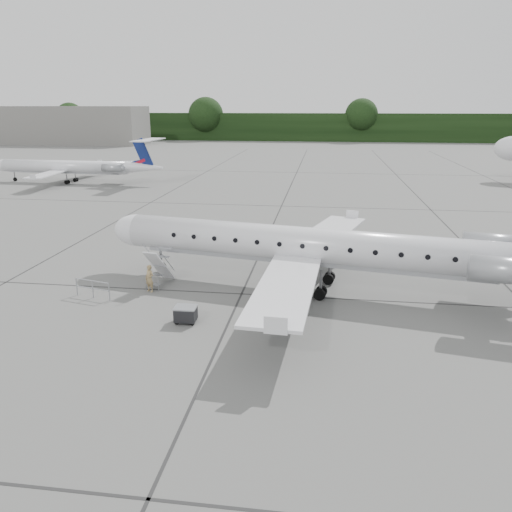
# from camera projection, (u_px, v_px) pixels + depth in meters

# --- Properties ---
(ground) EXTENTS (320.00, 320.00, 0.00)m
(ground) POSITION_uv_depth(u_px,v_px,m) (335.00, 324.00, 24.30)
(ground) COLOR slate
(ground) RESTS_ON ground
(treeline) EXTENTS (260.00, 4.00, 8.00)m
(treeline) POSITION_uv_depth(u_px,v_px,m) (329.00, 127.00, 146.41)
(treeline) COLOR black
(treeline) RESTS_ON ground
(terminal_building) EXTENTS (40.00, 14.00, 10.00)m
(terminal_building) POSITION_uv_depth(u_px,v_px,m) (71.00, 125.00, 136.25)
(terminal_building) COLOR slate
(terminal_building) RESTS_ON ground
(main_regional_jet) EXTENTS (31.58, 25.23, 7.26)m
(main_regional_jet) POSITION_uv_depth(u_px,v_px,m) (309.00, 228.00, 27.98)
(main_regional_jet) COLOR silver
(main_regional_jet) RESTS_ON ground
(airstair) EXTENTS (1.22, 2.23, 2.28)m
(airstair) POSITION_uv_depth(u_px,v_px,m) (160.00, 266.00, 29.32)
(airstair) COLOR silver
(airstair) RESTS_ON ground
(passenger) EXTENTS (0.68, 0.59, 1.58)m
(passenger) POSITION_uv_depth(u_px,v_px,m) (150.00, 278.00, 28.33)
(passenger) COLOR #957D51
(passenger) RESTS_ON ground
(safety_railing) EXTENTS (2.16, 0.60, 1.00)m
(safety_railing) POSITION_uv_depth(u_px,v_px,m) (93.00, 289.00, 27.49)
(safety_railing) COLOR #93969B
(safety_railing) RESTS_ON ground
(baggage_cart) EXTENTS (1.04, 0.85, 0.89)m
(baggage_cart) POSITION_uv_depth(u_px,v_px,m) (186.00, 314.00, 24.37)
(baggage_cart) COLOR black
(baggage_cart) RESTS_ON ground
(bg_regional_left) EXTENTS (23.97, 17.79, 6.09)m
(bg_regional_left) POSITION_uv_depth(u_px,v_px,m) (64.00, 160.00, 67.77)
(bg_regional_left) COLOR silver
(bg_regional_left) RESTS_ON ground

